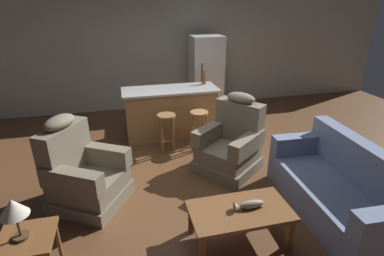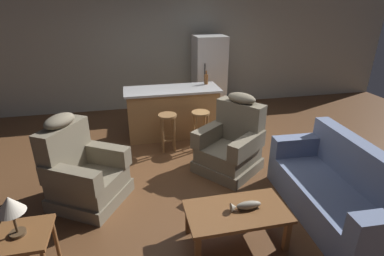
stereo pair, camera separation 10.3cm
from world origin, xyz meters
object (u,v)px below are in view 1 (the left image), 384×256
Objects in this scene: coffee_table at (240,213)px; end_table at (28,246)px; recliner_near_island at (231,144)px; table_lamp at (13,209)px; recliner_near_lamp at (83,174)px; bar_stool_left at (167,126)px; fish_figurine at (249,205)px; bottle_tall_green at (204,79)px; kitchen_island at (171,112)px; refrigerator at (206,75)px; couch at (338,190)px; bar_stool_right at (199,123)px.

coffee_table is 1.96× the size of end_table.
recliner_near_island is 2.93× the size of table_lamp.
bar_stool_left is (1.30, 1.20, 0.05)m from recliner_near_lamp.
fish_figurine is at bearing -0.82° from coffee_table.
coffee_table is 2.18m from table_lamp.
bottle_tall_green reaches higher than end_table.
recliner_near_island is at bearing -43.55° from bar_stool_left.
end_table is 4.16m from bottle_tall_green.
recliner_near_island reaches higher than kitchen_island.
table_lamp is 0.23× the size of refrigerator.
bottle_tall_green is (2.60, 3.22, 0.18)m from table_lamp.
couch is 2.50m from bar_stool_right.
recliner_near_island reaches higher than coffee_table.
recliner_near_lamp is (-1.71, 1.15, 0.06)m from coffee_table.
refrigerator is (2.93, 4.24, 0.01)m from table_lamp.
table_lamp is (-0.03, 0.00, 0.41)m from end_table.
kitchen_island is (1.85, 3.04, 0.02)m from end_table.
end_table is at bearing -121.32° from kitchen_island.
table_lamp is 4.14m from bottle_tall_green.
kitchen_island is at bearing 94.44° from coffee_table.
couch is 4.72× the size of table_lamp.
kitchen_island is 2.65× the size of bar_stool_right.
bottle_tall_green is (0.48, 3.16, 0.69)m from coffee_table.
refrigerator is at bearing 70.50° from bar_stool_right.
table_lamp reaches higher than coffee_table.
end_table is 3.56m from kitchen_island.
table_lamp is at bearing -121.78° from kitchen_island.
fish_figurine is 1.26× the size of bottle_tall_green.
bar_stool_left reaches higher than end_table.
recliner_near_island is at bearing 31.38° from table_lamp.
coffee_table is 0.92× the size of recliner_near_lamp.
recliner_near_lamp reaches higher than couch.
kitchen_island is 2.65× the size of bar_stool_left.
refrigerator reaches higher than bar_stool_right.
couch is 1.63m from recliner_near_island.
refrigerator is (0.72, 4.18, 0.42)m from fish_figurine.
couch is 3.53m from table_lamp.
coffee_table is 0.62× the size of refrigerator.
recliner_near_island reaches higher than fish_figurine.
end_table is (-2.08, -0.06, 0.10)m from coffee_table.
couch is at bearing 85.70° from recliner_near_island.
table_lamp is at bearing 173.95° from end_table.
table_lamp is 0.60× the size of bar_stool_left.
refrigerator reaches higher than couch.
bottle_tall_green is (-0.89, 3.01, 0.71)m from couch.
bar_stool_left is at bearing -106.48° from kitchen_island.
refrigerator is at bearing 55.31° from table_lamp.
fish_figurine is 0.61× the size of end_table.
bar_stool_right is (-0.29, 0.84, 0.05)m from recliner_near_island.
refrigerator is at bearing 71.60° from bottle_tall_green.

